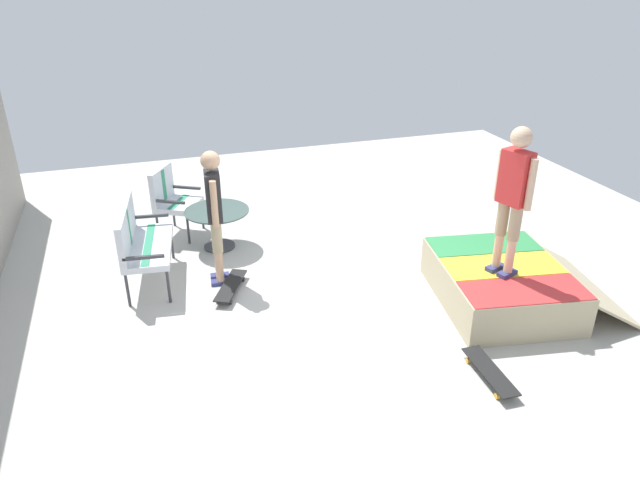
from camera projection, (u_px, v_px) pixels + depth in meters
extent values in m
cube|color=beige|center=(326.00, 296.00, 7.30)|extent=(12.00, 12.00, 0.10)
cube|color=tan|center=(500.00, 284.00, 6.99)|extent=(1.96, 1.68, 0.49)
cube|color=red|center=(525.00, 291.00, 6.37)|extent=(0.79, 1.43, 0.01)
cube|color=yellow|center=(503.00, 265.00, 6.88)|extent=(0.79, 1.43, 0.01)
cube|color=#338C4C|center=(483.00, 244.00, 7.40)|extent=(0.79, 1.43, 0.01)
cylinder|color=#B2B2B7|center=(447.00, 272.00, 6.81)|extent=(1.66, 0.34, 0.05)
cube|color=tan|center=(578.00, 280.00, 7.13)|extent=(1.80, 0.97, 0.41)
cylinder|color=#38383D|center=(169.00, 286.00, 6.99)|extent=(0.04, 0.04, 0.44)
cylinder|color=#38383D|center=(172.00, 244.00, 8.02)|extent=(0.04, 0.04, 0.44)
cylinder|color=#38383D|center=(128.00, 290.00, 6.91)|extent=(0.04, 0.04, 0.44)
cylinder|color=#38383D|center=(136.00, 247.00, 7.94)|extent=(0.04, 0.04, 0.44)
cube|color=silver|center=(149.00, 247.00, 7.35)|extent=(1.31, 0.70, 0.08)
cube|color=#338C66|center=(148.00, 244.00, 7.33)|extent=(1.21, 0.25, 0.00)
cube|color=silver|center=(126.00, 227.00, 7.18)|extent=(1.25, 0.24, 0.50)
cube|color=#338C66|center=(126.00, 227.00, 7.18)|extent=(0.11, 0.10, 0.46)
cube|color=#38383D|center=(143.00, 258.00, 6.75)|extent=(0.10, 0.47, 0.04)
cube|color=#38383D|center=(150.00, 216.00, 7.81)|extent=(0.10, 0.47, 0.04)
cylinder|color=#38383D|center=(188.00, 230.00, 8.43)|extent=(0.04, 0.04, 0.44)
cylinder|color=#38383D|center=(202.00, 215.00, 8.91)|extent=(0.04, 0.04, 0.44)
cylinder|color=#38383D|center=(158.00, 227.00, 8.52)|extent=(0.04, 0.04, 0.44)
cylinder|color=#38383D|center=(173.00, 213.00, 8.99)|extent=(0.04, 0.04, 0.44)
cube|color=silver|center=(179.00, 205.00, 8.60)|extent=(0.81, 0.78, 0.08)
cube|color=#338C66|center=(178.00, 202.00, 8.58)|extent=(0.55, 0.37, 0.00)
cube|color=silver|center=(161.00, 185.00, 8.51)|extent=(0.58, 0.38, 0.50)
cube|color=#338C66|center=(161.00, 185.00, 8.51)|extent=(0.13, 0.12, 0.46)
cube|color=#38383D|center=(169.00, 202.00, 8.27)|extent=(0.27, 0.43, 0.04)
cube|color=#38383D|center=(186.00, 187.00, 8.78)|extent=(0.27, 0.43, 0.04)
cylinder|color=#38383D|center=(218.00, 230.00, 8.30)|extent=(0.06, 0.06, 0.55)
cylinder|color=#38383D|center=(220.00, 246.00, 8.42)|extent=(0.44, 0.44, 0.03)
cylinder|color=#425651|center=(217.00, 211.00, 8.18)|extent=(0.90, 0.90, 0.02)
cube|color=navy|center=(221.00, 282.00, 7.46)|extent=(0.13, 0.25, 0.05)
cylinder|color=tan|center=(219.00, 266.00, 7.36)|extent=(0.10, 0.10, 0.41)
cylinder|color=tan|center=(217.00, 237.00, 7.18)|extent=(0.13, 0.13, 0.41)
cube|color=navy|center=(220.00, 276.00, 7.61)|extent=(0.13, 0.25, 0.05)
cylinder|color=tan|center=(219.00, 260.00, 7.51)|extent=(0.10, 0.10, 0.41)
cylinder|color=tan|center=(216.00, 231.00, 7.33)|extent=(0.13, 0.13, 0.41)
cube|color=#262628|center=(213.00, 196.00, 7.04)|extent=(0.34, 0.21, 0.60)
sphere|color=tan|center=(210.00, 161.00, 6.84)|extent=(0.23, 0.23, 0.23)
cylinder|color=tan|center=(214.00, 204.00, 6.87)|extent=(0.08, 0.08, 0.57)
cylinder|color=tan|center=(213.00, 192.00, 7.22)|extent=(0.08, 0.08, 0.57)
cube|color=navy|center=(495.00, 267.00, 6.78)|extent=(0.18, 0.26, 0.05)
cylinder|color=beige|center=(498.00, 250.00, 6.68)|extent=(0.10, 0.10, 0.40)
cylinder|color=tan|center=(503.00, 218.00, 6.50)|extent=(0.13, 0.13, 0.40)
cube|color=navy|center=(507.00, 273.00, 6.65)|extent=(0.18, 0.26, 0.05)
cylinder|color=beige|center=(510.00, 256.00, 6.55)|extent=(0.10, 0.10, 0.40)
cylinder|color=tan|center=(515.00, 223.00, 6.38)|extent=(0.13, 0.13, 0.40)
cube|color=red|center=(515.00, 178.00, 6.22)|extent=(0.36, 0.27, 0.59)
sphere|color=beige|center=(522.00, 137.00, 6.03)|extent=(0.23, 0.23, 0.23)
cylinder|color=beige|center=(500.00, 174.00, 6.38)|extent=(0.08, 0.08, 0.56)
cylinder|color=beige|center=(531.00, 185.00, 6.09)|extent=(0.08, 0.08, 0.56)
cube|color=black|center=(231.00, 285.00, 7.26)|extent=(0.80, 0.54, 0.02)
cylinder|color=#333333|center=(243.00, 279.00, 7.52)|extent=(0.06, 0.05, 0.06)
cylinder|color=#333333|center=(231.00, 278.00, 7.55)|extent=(0.06, 0.05, 0.06)
cylinder|color=#333333|center=(231.00, 302.00, 7.03)|extent=(0.06, 0.05, 0.06)
cylinder|color=#333333|center=(218.00, 301.00, 7.05)|extent=(0.06, 0.05, 0.06)
cube|color=black|center=(490.00, 371.00, 5.76)|extent=(0.81, 0.24, 0.02)
cylinder|color=gold|center=(482.00, 358.00, 6.05)|extent=(0.06, 0.03, 0.06)
cylinder|color=gold|center=(468.00, 361.00, 6.01)|extent=(0.06, 0.03, 0.06)
cylinder|color=gold|center=(512.00, 393.00, 5.57)|extent=(0.06, 0.03, 0.06)
cylinder|color=gold|center=(497.00, 396.00, 5.53)|extent=(0.06, 0.03, 0.06)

